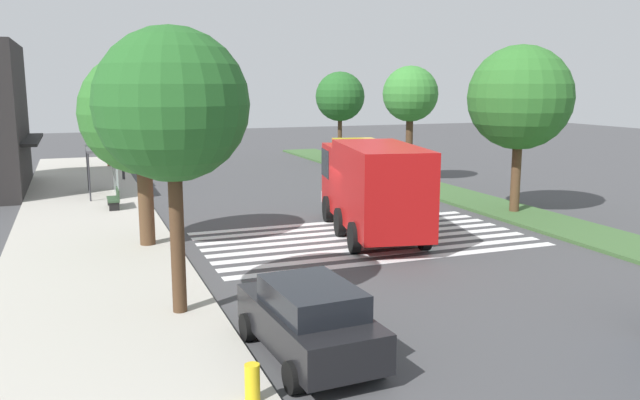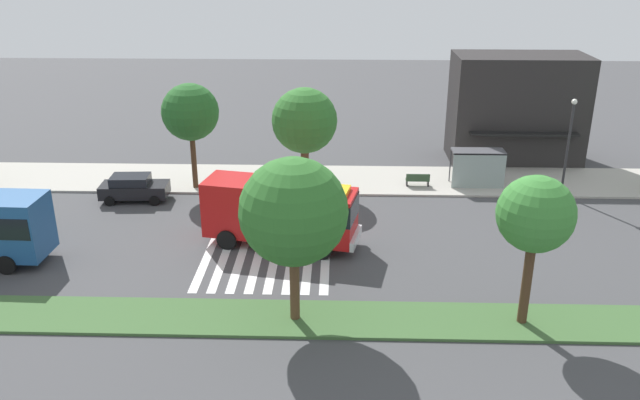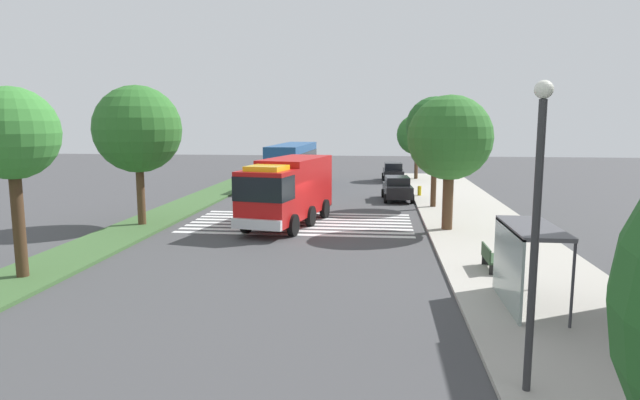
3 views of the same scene
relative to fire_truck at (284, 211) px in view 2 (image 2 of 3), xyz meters
The scene contains 15 objects.
ground_plane 2.35m from the fire_truck, 31.04° to the left, with size 120.00×120.00×0.00m, color #424244.
sidewalk 10.60m from the fire_truck, 84.34° to the left, with size 60.00×5.80×0.14m, color #ADA89E.
median_strip 8.04m from the fire_truck, 82.43° to the right, with size 60.00×3.00×0.14m, color #3D6033.
crosswalk 2.27m from the fire_truck, 143.33° to the left, with size 6.75×12.33×0.01m.
fire_truck is the anchor object (origin of this frame).
parked_car_mid 12.05m from the fire_truck, 148.51° to the left, with size 4.37×2.25×1.69m.
bus_stop_shelter 15.37m from the fire_truck, 36.64° to the left, with size 3.50×1.40×2.46m.
bench_near_shelter 12.45m from the fire_truck, 47.65° to the left, with size 1.60×0.50×0.90m.
street_lamp 19.54m from the fire_truck, 24.52° to the left, with size 0.36×0.36×6.32m.
storefront_building 22.63m from the fire_truck, 43.99° to the left, with size 9.60×5.60×7.97m.
sidewalk_tree_west 11.29m from the fire_truck, 128.39° to the left, with size 3.73×3.73×7.06m.
sidewalk_tree_center 8.94m from the fire_truck, 85.22° to the left, with size 4.28×4.28×6.83m.
median_tree_far_west 8.44m from the fire_truck, 81.81° to the right, with size 4.59×4.59×7.38m.
median_tree_west 13.86m from the fire_truck, 34.95° to the right, with size 3.23×3.23×6.73m.
fire_hydrant 14.42m from the fire_truck, 146.22° to the left, with size 0.28×0.28×0.70m, color gold.
Camera 2 is at (1.95, -33.10, 15.63)m, focal length 36.49 mm.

